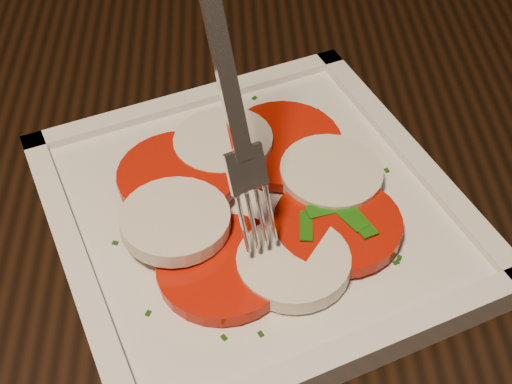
% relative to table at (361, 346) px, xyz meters
% --- Properties ---
extents(table, '(1.24, 0.85, 0.75)m').
position_rel_table_xyz_m(table, '(0.00, 0.00, 0.00)').
color(table, black).
rests_on(table, ground).
extents(plate, '(0.32, 0.32, 0.01)m').
position_rel_table_xyz_m(plate, '(-0.07, 0.03, 0.11)').
color(plate, silver).
rests_on(plate, table).
extents(caprese_salad, '(0.18, 0.21, 0.02)m').
position_rel_table_xyz_m(caprese_salad, '(-0.07, 0.03, 0.12)').
color(caprese_salad, '#BB0F04').
rests_on(caprese_salad, plate).
extents(fork, '(0.06, 0.08, 0.19)m').
position_rel_table_xyz_m(fork, '(-0.09, 0.03, 0.23)').
color(fork, white).
rests_on(fork, caprese_salad).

